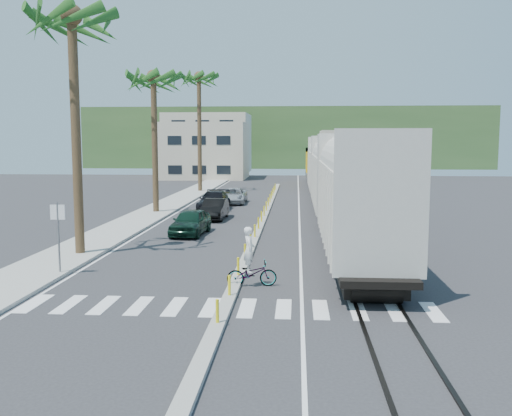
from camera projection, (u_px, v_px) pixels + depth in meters
The scene contains 16 objects.
ground at pixel (233, 292), 20.71m from camera, with size 140.00×140.00×0.00m, color #28282B.
sidewalk at pixel (163, 208), 46.07m from camera, with size 3.00×90.00×0.15m, color gray.
rails at pixel (329, 205), 48.09m from camera, with size 1.56×100.00×0.06m.
median at pixel (264, 217), 40.47m from camera, with size 0.45×60.00×0.85m.
crosswalk at pixel (226, 307), 18.73m from camera, with size 14.00×2.20×0.01m, color silver.
lane_markings at pixel (241, 209), 45.63m from camera, with size 9.42×90.00×0.01m.
freight_train at pixel (331, 173), 45.21m from camera, with size 3.00×60.94×5.85m.
palm_trees at pixel (158, 69), 42.50m from camera, with size 3.50×37.20×13.75m.
street_sign at pixel (58, 228), 22.98m from camera, with size 0.60×0.08×3.00m.
buildings at pixel (243, 147), 91.63m from camera, with size 38.00×27.00×10.00m.
hillside at pixel (286, 138), 119.06m from camera, with size 80.00×20.00×12.00m, color #385628.
car_lead at pixel (191, 222), 33.21m from camera, with size 2.10×4.52×1.50m, color black.
car_second at pixel (215, 209), 39.69m from camera, with size 1.58×4.32×1.41m, color black.
car_third at pixel (214, 201), 44.35m from camera, with size 2.16×5.30×1.54m, color black.
car_rear at pixel (233, 196), 49.71m from camera, with size 2.27×4.82×1.33m, color #B9BBBF.
cyclist at pixel (251, 268), 21.41m from camera, with size 1.26×2.09×2.27m.
Camera 1 is at (2.29, -20.10, 5.46)m, focal length 40.00 mm.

